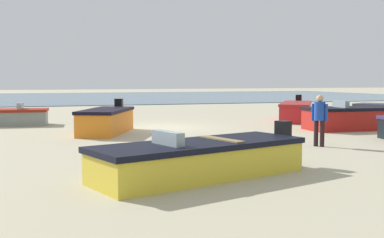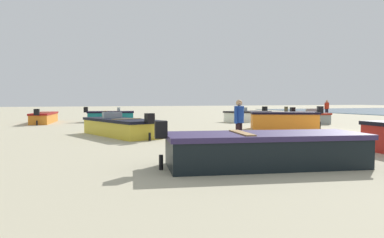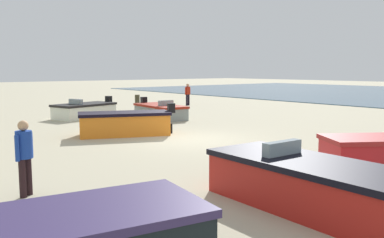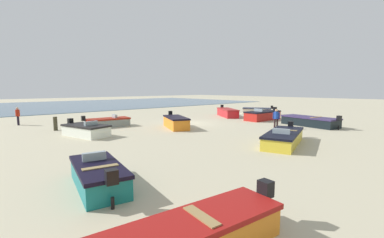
{
  "view_description": "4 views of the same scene",
  "coord_description": "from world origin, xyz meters",
  "px_view_note": "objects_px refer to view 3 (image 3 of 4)",
  "views": [
    {
      "loc": [
        5.09,
        20.24,
        2.11
      ],
      "look_at": [
        0.46,
        5.87,
        0.85
      ],
      "focal_mm": 44.89,
      "sensor_mm": 36.0,
      "label": 1
    },
    {
      "loc": [
        -14.49,
        12.99,
        1.61
      ],
      "look_at": [
        -3.66,
        9.13,
        1.0
      ],
      "focal_mm": 33.67,
      "sensor_mm": 36.0,
      "label": 2
    },
    {
      "loc": [
        -12.11,
        9.93,
        2.67
      ],
      "look_at": [
        -2.14,
        1.77,
        1.13
      ],
      "focal_mm": 38.74,
      "sensor_mm": 36.0,
      "label": 3
    },
    {
      "loc": [
        15.61,
        17.78,
        3.26
      ],
      "look_at": [
        0.45,
        1.13,
        0.56
      ],
      "focal_mm": 23.69,
      "sensor_mm": 36.0,
      "label": 4
    }
  ],
  "objects_px": {
    "boat_red_0": "(311,185)",
    "mooring_post_near_water": "(137,103)",
    "beach_walker_distant": "(24,152)",
    "boat_grey_8": "(160,111)",
    "boat_orange_1": "(125,123)",
    "boat_white_7": "(85,110)",
    "beach_walker_foreground": "(188,93)"
  },
  "relations": [
    {
      "from": "boat_red_0",
      "to": "mooring_post_near_water",
      "type": "xyz_separation_m",
      "value": [
        17.91,
        -7.23,
        0.06
      ]
    },
    {
      "from": "boat_red_0",
      "to": "beach_walker_distant",
      "type": "xyz_separation_m",
      "value": [
        4.31,
        3.96,
        0.47
      ]
    },
    {
      "from": "boat_grey_8",
      "to": "mooring_post_near_water",
      "type": "distance_m",
      "value": 3.94
    },
    {
      "from": "boat_orange_1",
      "to": "boat_red_0",
      "type": "bearing_deg",
      "value": -166.38
    },
    {
      "from": "boat_white_7",
      "to": "mooring_post_near_water",
      "type": "distance_m",
      "value": 4.11
    },
    {
      "from": "boat_orange_1",
      "to": "beach_walker_foreground",
      "type": "height_order",
      "value": "beach_walker_foreground"
    },
    {
      "from": "boat_red_0",
      "to": "boat_grey_8",
      "type": "height_order",
      "value": "boat_red_0"
    },
    {
      "from": "boat_orange_1",
      "to": "mooring_post_near_water",
      "type": "bearing_deg",
      "value": -11.04
    },
    {
      "from": "mooring_post_near_water",
      "to": "boat_red_0",
      "type": "bearing_deg",
      "value": 158.01
    },
    {
      "from": "mooring_post_near_water",
      "to": "beach_walker_foreground",
      "type": "relative_size",
      "value": 0.67
    },
    {
      "from": "beach_walker_foreground",
      "to": "beach_walker_distant",
      "type": "distance_m",
      "value": 22.59
    },
    {
      "from": "boat_red_0",
      "to": "beach_walker_distant",
      "type": "distance_m",
      "value": 5.88
    },
    {
      "from": "boat_white_7",
      "to": "boat_grey_8",
      "type": "bearing_deg",
      "value": -148.26
    },
    {
      "from": "boat_grey_8",
      "to": "beach_walker_foreground",
      "type": "distance_m",
      "value": 8.43
    },
    {
      "from": "boat_white_7",
      "to": "boat_grey_8",
      "type": "xyz_separation_m",
      "value": [
        -2.91,
        -3.09,
        -0.02
      ]
    },
    {
      "from": "beach_walker_distant",
      "to": "beach_walker_foreground",
      "type": "bearing_deg",
      "value": 6.93
    },
    {
      "from": "beach_walker_foreground",
      "to": "mooring_post_near_water",
      "type": "bearing_deg",
      "value": 11.54
    },
    {
      "from": "boat_orange_1",
      "to": "beach_walker_foreground",
      "type": "distance_m",
      "value": 14.38
    },
    {
      "from": "boat_orange_1",
      "to": "beach_walker_distant",
      "type": "bearing_deg",
      "value": 159.06
    },
    {
      "from": "beach_walker_foreground",
      "to": "boat_grey_8",
      "type": "bearing_deg",
      "value": 35.3
    },
    {
      "from": "boat_orange_1",
      "to": "boat_white_7",
      "type": "relative_size",
      "value": 1.04
    },
    {
      "from": "boat_orange_1",
      "to": "beach_walker_foreground",
      "type": "relative_size",
      "value": 2.43
    },
    {
      "from": "boat_red_0",
      "to": "beach_walker_distant",
      "type": "bearing_deg",
      "value": 135.19
    },
    {
      "from": "boat_orange_1",
      "to": "boat_white_7",
      "type": "xyz_separation_m",
      "value": [
        6.84,
        -1.41,
        -0.07
      ]
    },
    {
      "from": "boat_orange_1",
      "to": "boat_grey_8",
      "type": "distance_m",
      "value": 5.97
    },
    {
      "from": "boat_orange_1",
      "to": "boat_white_7",
      "type": "distance_m",
      "value": 6.98
    },
    {
      "from": "boat_grey_8",
      "to": "beach_walker_foreground",
      "type": "height_order",
      "value": "beach_walker_foreground"
    },
    {
      "from": "boat_white_7",
      "to": "mooring_post_near_water",
      "type": "bearing_deg",
      "value": -92.03
    },
    {
      "from": "mooring_post_near_water",
      "to": "beach_walker_distant",
      "type": "bearing_deg",
      "value": 140.53
    },
    {
      "from": "boat_grey_8",
      "to": "beach_walker_distant",
      "type": "height_order",
      "value": "beach_walker_distant"
    },
    {
      "from": "boat_red_0",
      "to": "boat_grey_8",
      "type": "bearing_deg",
      "value": 68.44
    },
    {
      "from": "boat_orange_1",
      "to": "beach_walker_distant",
      "type": "distance_m",
      "value": 8.24
    }
  ]
}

